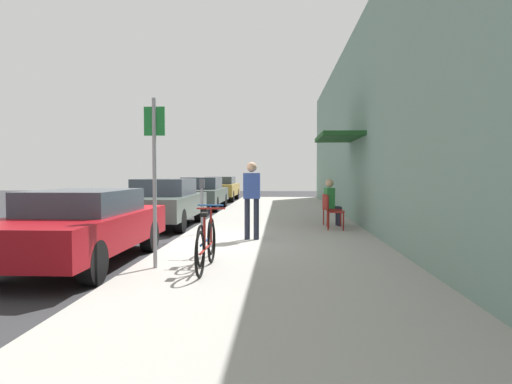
% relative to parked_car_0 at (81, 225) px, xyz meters
% --- Properties ---
extents(ground_plane, '(60.00, 60.00, 0.00)m').
position_rel_parked_car_0_xyz_m(ground_plane, '(1.10, 1.83, -0.68)').
color(ground_plane, '#2D2D30').
extents(sidewalk_slab, '(4.50, 32.00, 0.12)m').
position_rel_parked_car_0_xyz_m(sidewalk_slab, '(3.35, 3.83, -0.62)').
color(sidewalk_slab, '#9E9B93').
rests_on(sidewalk_slab, ground_plane).
extents(building_facade, '(1.40, 32.00, 5.87)m').
position_rel_parked_car_0_xyz_m(building_facade, '(5.75, 3.84, 2.25)').
color(building_facade, gray).
rests_on(building_facade, ground_plane).
extents(parked_car_0, '(1.80, 4.40, 1.28)m').
position_rel_parked_car_0_xyz_m(parked_car_0, '(0.00, 0.00, 0.00)').
color(parked_car_0, maroon).
rests_on(parked_car_0, ground_plane).
extents(parked_car_1, '(1.80, 4.40, 1.41)m').
position_rel_parked_car_0_xyz_m(parked_car_1, '(0.00, 5.50, 0.05)').
color(parked_car_1, '#47514C').
rests_on(parked_car_1, ground_plane).
extents(parked_car_2, '(1.80, 4.40, 1.39)m').
position_rel_parked_car_0_xyz_m(parked_car_2, '(0.00, 11.81, 0.04)').
color(parked_car_2, '#47514C').
rests_on(parked_car_2, ground_plane).
extents(parked_car_3, '(1.80, 4.40, 1.37)m').
position_rel_parked_car_0_xyz_m(parked_car_3, '(-0.00, 17.88, 0.04)').
color(parked_car_3, '#A58433').
rests_on(parked_car_3, ground_plane).
extents(parking_meter, '(0.12, 0.10, 1.32)m').
position_rel_parked_car_0_xyz_m(parking_meter, '(1.55, 3.11, 0.20)').
color(parking_meter, slate).
rests_on(parking_meter, sidewalk_slab).
extents(street_sign, '(0.32, 0.06, 2.60)m').
position_rel_parked_car_0_xyz_m(street_sign, '(1.50, -0.74, 0.96)').
color(street_sign, gray).
rests_on(street_sign, sidewalk_slab).
extents(bicycle_0, '(0.46, 1.71, 0.90)m').
position_rel_parked_car_0_xyz_m(bicycle_0, '(2.31, -0.84, -0.20)').
color(bicycle_0, black).
rests_on(bicycle_0, sidewalk_slab).
extents(bicycle_1, '(0.46, 1.71, 0.90)m').
position_rel_parked_car_0_xyz_m(bicycle_1, '(2.19, -0.11, -0.20)').
color(bicycle_1, black).
rests_on(bicycle_1, sidewalk_slab).
extents(cafe_chair_0, '(0.50, 0.50, 0.87)m').
position_rel_parked_car_0_xyz_m(cafe_chair_0, '(4.77, 4.10, -0.06)').
color(cafe_chair_0, maroon).
rests_on(cafe_chair_0, sidewalk_slab).
extents(cafe_chair_1, '(0.51, 0.51, 0.87)m').
position_rel_parked_car_0_xyz_m(cafe_chair_1, '(4.77, 4.94, -0.06)').
color(cafe_chair_1, maroon).
rests_on(cafe_chair_1, sidewalk_slab).
extents(seated_patron_1, '(0.47, 0.41, 1.29)m').
position_rel_parked_car_0_xyz_m(seated_patron_1, '(4.83, 4.95, 0.13)').
color(seated_patron_1, '#232838').
rests_on(seated_patron_1, sidewalk_slab).
extents(pedestrian_standing, '(0.36, 0.22, 1.70)m').
position_rel_parked_car_0_xyz_m(pedestrian_standing, '(2.80, 2.27, 0.44)').
color(pedestrian_standing, '#232838').
rests_on(pedestrian_standing, sidewalk_slab).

